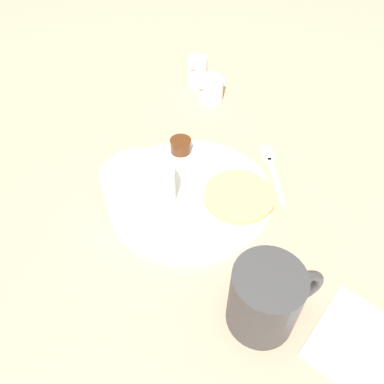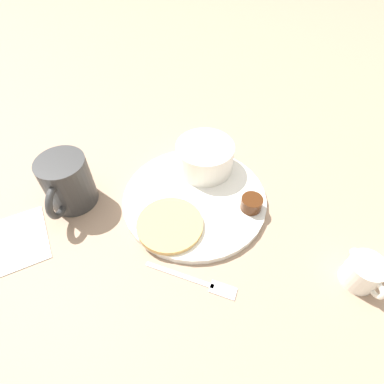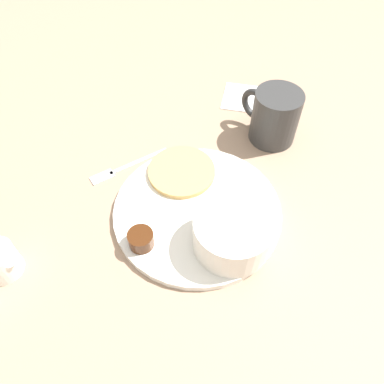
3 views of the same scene
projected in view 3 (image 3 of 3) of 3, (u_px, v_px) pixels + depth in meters
name	position (u px, v px, depth m)	size (l,w,h in m)	color
ground_plane	(197.00, 213.00, 0.61)	(4.00, 4.00, 0.00)	#9E7F66
plate	(197.00, 211.00, 0.61)	(0.27, 0.27, 0.01)	white
pancake_stack	(182.00, 171.00, 0.64)	(0.12, 0.12, 0.01)	tan
bowl	(232.00, 233.00, 0.54)	(0.11, 0.11, 0.06)	white
syrup_cup	(141.00, 239.00, 0.55)	(0.04, 0.04, 0.02)	#47230F
butter_ramekin	(233.00, 256.00, 0.53)	(0.04, 0.04, 0.04)	white
coffee_mug	(274.00, 116.00, 0.68)	(0.10, 0.11, 0.10)	#333333
fork	(121.00, 169.00, 0.67)	(0.14, 0.08, 0.00)	silver
napkin	(251.00, 98.00, 0.79)	(0.14, 0.12, 0.00)	white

